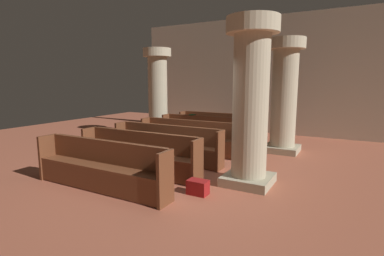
% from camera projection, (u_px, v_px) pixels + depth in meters
% --- Properties ---
extents(ground_plane, '(19.20, 19.20, 0.00)m').
position_uv_depth(ground_plane, '(175.00, 171.00, 6.80)').
color(ground_plane, '#AD5B42').
extents(back_wall, '(10.00, 0.16, 4.50)m').
position_uv_depth(back_wall, '(255.00, 76.00, 11.70)').
color(back_wall, beige).
rests_on(back_wall, ground).
extents(pew_row_0, '(3.04, 0.47, 0.92)m').
position_uv_depth(pew_row_0, '(219.00, 125.00, 10.42)').
color(pew_row_0, brown).
rests_on(pew_row_0, ground).
extents(pew_row_1, '(3.04, 0.46, 0.92)m').
position_uv_depth(pew_row_1, '(205.00, 130.00, 9.45)').
color(pew_row_1, brown).
rests_on(pew_row_1, ground).
extents(pew_row_2, '(3.04, 0.47, 0.92)m').
position_uv_depth(pew_row_2, '(188.00, 136.00, 8.47)').
color(pew_row_2, brown).
rests_on(pew_row_2, ground).
extents(pew_row_3, '(3.04, 0.46, 0.92)m').
position_uv_depth(pew_row_3, '(167.00, 143.00, 7.50)').
color(pew_row_3, brown).
rests_on(pew_row_3, ground).
extents(pew_row_4, '(3.04, 0.46, 0.92)m').
position_uv_depth(pew_row_4, '(138.00, 152.00, 6.53)').
color(pew_row_4, brown).
rests_on(pew_row_4, ground).
extents(pew_row_5, '(3.04, 0.47, 0.92)m').
position_uv_depth(pew_row_5, '(100.00, 164.00, 5.56)').
color(pew_row_5, brown).
rests_on(pew_row_5, ground).
extents(pillar_aisle_side, '(1.02, 1.02, 3.23)m').
position_uv_depth(pillar_aisle_side, '(284.00, 94.00, 8.38)').
color(pillar_aisle_side, tan).
rests_on(pillar_aisle_side, ground).
extents(pillar_far_side, '(1.02, 1.02, 3.23)m').
position_uv_depth(pillar_far_side, '(158.00, 91.00, 10.94)').
color(pillar_far_side, tan).
rests_on(pillar_far_side, ground).
extents(pillar_aisle_rear, '(1.00, 1.00, 3.23)m').
position_uv_depth(pillar_aisle_rear, '(251.00, 100.00, 5.67)').
color(pillar_aisle_rear, tan).
rests_on(pillar_aisle_rear, ground).
extents(lectern, '(0.48, 0.45, 1.08)m').
position_uv_depth(lectern, '(250.00, 124.00, 11.14)').
color(lectern, '#411E13').
rests_on(lectern, ground).
extents(hymn_book, '(0.16, 0.20, 0.03)m').
position_uv_depth(hymn_book, '(192.00, 115.00, 9.82)').
color(hymn_book, '#194723').
rests_on(hymn_book, pew_row_1).
extents(kneeler_box_red, '(0.37, 0.24, 0.27)m').
position_uv_depth(kneeler_box_red, '(198.00, 187.00, 5.37)').
color(kneeler_box_red, maroon).
rests_on(kneeler_box_red, ground).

